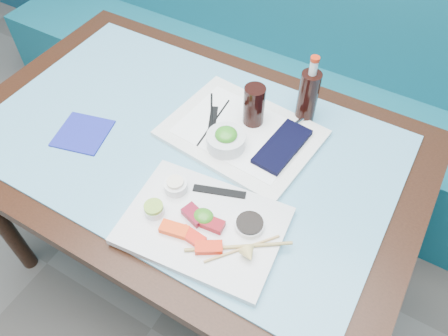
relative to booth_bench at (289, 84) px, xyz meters
The scene contains 34 objects.
booth_bench is the anchor object (origin of this frame).
dining_table 0.89m from the booth_bench, 90.00° to the right, with size 1.40×0.90×0.75m.
glass_top 0.92m from the booth_bench, 90.00° to the right, with size 1.22×0.76×0.01m, color #5B9BB7.
sashimi_plate 1.16m from the booth_bench, 79.18° to the right, with size 0.40×0.28×0.02m, color silver.
salmon_left 1.21m from the booth_bench, 82.18° to the right, with size 0.07×0.03×0.02m, color #FF3A0A.
salmon_mid 1.21m from the booth_bench, 79.65° to the right, with size 0.07×0.03×0.02m, color red.
salmon_right 1.22m from the booth_bench, 77.25° to the right, with size 0.07×0.03×0.02m, color red.
tuna_left 1.15m from the booth_bench, 80.70° to the right, with size 0.06×0.04×0.02m, color maroon.
tuna_right 1.16m from the booth_bench, 77.83° to the right, with size 0.06×0.03×0.02m, color maroon.
seaweed_garnish 1.15m from the booth_bench, 79.34° to the right, with size 0.05×0.05×0.03m, color #37841E.
ramekin_wasabi 1.18m from the booth_bench, 85.90° to the right, with size 0.05×0.05×0.02m, color white.
wasabi_fill 1.19m from the booth_bench, 85.90° to the right, with size 0.05×0.05×0.01m, color #81AF38.
ramekin_ginger 1.10m from the booth_bench, 85.25° to the right, with size 0.06×0.06×0.03m, color silver.
ginger_fill 1.11m from the booth_bench, 85.25° to the right, with size 0.04×0.04×0.01m, color #F6E5CA.
soy_dish 1.14m from the booth_bench, 73.11° to the right, with size 0.07×0.07×0.01m, color white.
soy_fill 1.14m from the booth_bench, 73.11° to the right, with size 0.07×0.07×0.01m, color black.
lemon_wedge 1.23m from the booth_bench, 72.36° to the right, with size 0.04×0.04×0.03m, color #FCD877.
chopstick_sleeve 1.06m from the booth_bench, 78.89° to the right, with size 0.14×0.02×0.00m, color black.
wooden_chopstick_a 1.20m from the booth_bench, 73.82° to the right, with size 0.01×0.01×0.26m, color tan.
wooden_chopstick_b 1.20m from the booth_bench, 73.34° to the right, with size 0.01×0.01×0.20m, color tan.
serving_tray 0.84m from the booth_bench, 79.91° to the right, with size 0.44×0.33×0.02m, color silver.
paper_placemat 0.85m from the booth_bench, 79.91° to the right, with size 0.36×0.25×0.00m, color white.
seaweed_bowl 0.92m from the booth_bench, 81.52° to the right, with size 0.11×0.11×0.05m, color silver.
seaweed_salad 0.93m from the booth_bench, 81.52° to the right, with size 0.06×0.06×0.03m, color #318A20.
cola_glass 0.83m from the booth_bench, 78.29° to the right, with size 0.06×0.06×0.13m, color black.
navy_pouch 0.88m from the booth_bench, 70.10° to the right, with size 0.09×0.20×0.02m, color black.
fork 0.79m from the booth_bench, 67.56° to the right, with size 0.01×0.01×0.10m, color silver.
black_chopstick_a 0.85m from the booth_bench, 87.57° to the right, with size 0.01×0.01×0.25m, color black.
black_chopstick_b 0.85m from the booth_bench, 86.95° to the right, with size 0.01×0.01×0.22m, color black.
tray_sleeve 0.85m from the booth_bench, 87.26° to the right, with size 0.02×0.14×0.00m, color black.
cola_bottle_body 0.78m from the booth_bench, 65.10° to the right, with size 0.06×0.06×0.17m, color black.
cola_bottle_neck 0.85m from the booth_bench, 65.10° to the right, with size 0.02×0.02×0.05m, color silver.
cola_bottle_cap 0.87m from the booth_bench, 65.10° to the right, with size 0.03×0.03×0.01m, color #B9260B.
blue_napkin 1.08m from the booth_bench, 106.54° to the right, with size 0.15×0.15×0.01m, color navy.
Camera 1 is at (0.55, 0.74, 1.72)m, focal length 35.00 mm.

